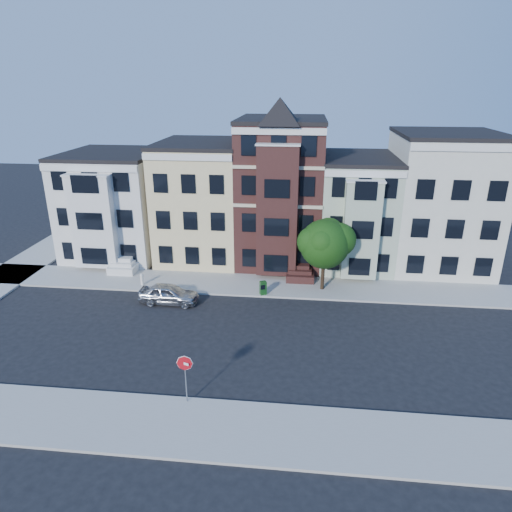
# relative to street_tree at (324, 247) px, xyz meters

# --- Properties ---
(ground) EXTENTS (120.00, 120.00, 0.00)m
(ground) POSITION_rel_street_tree_xyz_m (-3.67, -7.72, -3.55)
(ground) COLOR black
(far_sidewalk) EXTENTS (60.00, 4.00, 0.15)m
(far_sidewalk) POSITION_rel_street_tree_xyz_m (-3.67, 0.28, -3.47)
(far_sidewalk) COLOR #9E9B93
(far_sidewalk) RESTS_ON ground
(near_sidewalk) EXTENTS (60.00, 4.00, 0.15)m
(near_sidewalk) POSITION_rel_street_tree_xyz_m (-3.67, -15.72, -3.47)
(near_sidewalk) COLOR #9E9B93
(near_sidewalk) RESTS_ON ground
(house_white) EXTENTS (8.00, 9.00, 9.00)m
(house_white) POSITION_rel_street_tree_xyz_m (-18.67, 6.78, 0.95)
(house_white) COLOR silver
(house_white) RESTS_ON ground
(house_yellow) EXTENTS (7.00, 9.00, 10.00)m
(house_yellow) POSITION_rel_street_tree_xyz_m (-10.67, 6.78, 1.45)
(house_yellow) COLOR beige
(house_yellow) RESTS_ON ground
(house_brown) EXTENTS (7.00, 9.00, 12.00)m
(house_brown) POSITION_rel_street_tree_xyz_m (-3.67, 6.78, 2.45)
(house_brown) COLOR #371A17
(house_brown) RESTS_ON ground
(house_green) EXTENTS (6.00, 9.00, 9.00)m
(house_green) POSITION_rel_street_tree_xyz_m (2.83, 6.78, 0.95)
(house_green) COLOR #A9B89D
(house_green) RESTS_ON ground
(house_cream) EXTENTS (8.00, 9.00, 11.00)m
(house_cream) POSITION_rel_street_tree_xyz_m (9.83, 6.78, 1.95)
(house_cream) COLOR silver
(house_cream) RESTS_ON ground
(street_tree) EXTENTS (6.36, 6.36, 6.80)m
(street_tree) POSITION_rel_street_tree_xyz_m (0.00, 0.00, 0.00)
(street_tree) COLOR #214E14
(street_tree) RESTS_ON far_sidewalk
(parked_car) EXTENTS (4.32, 1.84, 1.46)m
(parked_car) POSITION_rel_street_tree_xyz_m (-11.09, -3.31, -2.82)
(parked_car) COLOR #ABADB4
(parked_car) RESTS_ON ground
(newspaper_box) EXTENTS (0.58, 0.56, 1.02)m
(newspaper_box) POSITION_rel_street_tree_xyz_m (-4.42, -1.42, -2.89)
(newspaper_box) COLOR #194F1B
(newspaper_box) RESTS_ON far_sidewalk
(fire_hydrant) EXTENTS (0.30, 0.30, 0.73)m
(fire_hydrant) POSITION_rel_street_tree_xyz_m (-14.00, -0.76, -3.04)
(fire_hydrant) COLOR silver
(fire_hydrant) RESTS_ON far_sidewalk
(stop_sign) EXTENTS (0.81, 0.39, 2.98)m
(stop_sign) POSITION_rel_street_tree_xyz_m (-7.05, -14.02, -1.91)
(stop_sign) COLOR #B60D16
(stop_sign) RESTS_ON near_sidewalk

